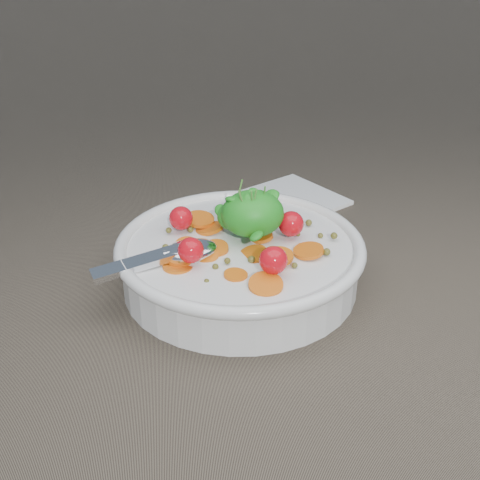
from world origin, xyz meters
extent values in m
plane|color=#685B4A|center=(0.00, 0.00, 0.00)|extent=(6.00, 6.00, 0.00)
cylinder|color=white|center=(0.00, 0.01, 0.02)|extent=(0.25, 0.25, 0.05)
torus|color=white|center=(0.00, 0.01, 0.05)|extent=(0.26, 0.26, 0.01)
cylinder|color=white|center=(0.00, 0.01, 0.00)|extent=(0.12, 0.12, 0.01)
cylinder|color=brown|center=(0.00, 0.01, 0.02)|extent=(0.22, 0.22, 0.04)
cylinder|color=orange|center=(-0.04, 0.06, 0.05)|extent=(0.04, 0.04, 0.01)
cylinder|color=orange|center=(0.06, -0.01, 0.04)|extent=(0.03, 0.03, 0.01)
cylinder|color=orange|center=(-0.03, 0.00, 0.04)|extent=(0.03, 0.03, 0.01)
cylinder|color=orange|center=(-0.06, -0.02, 0.05)|extent=(0.04, 0.04, 0.01)
cylinder|color=orange|center=(0.03, -0.03, 0.05)|extent=(0.04, 0.04, 0.01)
cylinder|color=orange|center=(-0.01, -0.05, 0.05)|extent=(0.03, 0.03, 0.01)
cylinder|color=orange|center=(-0.07, -0.03, 0.05)|extent=(0.04, 0.04, 0.01)
cylinder|color=orange|center=(-0.07, 0.00, 0.05)|extent=(0.03, 0.03, 0.01)
cylinder|color=orange|center=(0.01, -0.01, 0.05)|extent=(0.04, 0.04, 0.02)
cylinder|color=orange|center=(-0.05, 0.02, 0.04)|extent=(0.04, 0.04, 0.01)
cylinder|color=orange|center=(-0.03, 0.05, 0.05)|extent=(0.04, 0.04, 0.01)
cylinder|color=orange|center=(0.07, -0.02, 0.05)|extent=(0.04, 0.04, 0.01)
cylinder|color=orange|center=(-0.03, 0.00, 0.05)|extent=(0.04, 0.04, 0.01)
cylinder|color=orange|center=(0.00, 0.08, 0.04)|extent=(0.04, 0.04, 0.02)
cylinder|color=orange|center=(-0.04, -0.01, 0.05)|extent=(0.03, 0.03, 0.01)
cylinder|color=orange|center=(0.02, 0.02, 0.05)|extent=(0.03, 0.03, 0.01)
cylinder|color=orange|center=(0.06, 0.06, 0.05)|extent=(0.04, 0.04, 0.01)
cylinder|color=orange|center=(-0.03, 0.00, 0.04)|extent=(0.04, 0.04, 0.01)
cylinder|color=orange|center=(0.01, -0.07, 0.05)|extent=(0.04, 0.04, 0.01)
cylinder|color=orange|center=(0.02, 0.08, 0.04)|extent=(0.03, 0.03, 0.01)
sphere|color=brown|center=(-0.06, -0.02, 0.05)|extent=(0.01, 0.01, 0.01)
sphere|color=brown|center=(0.09, 0.01, 0.05)|extent=(0.01, 0.01, 0.01)
sphere|color=brown|center=(0.10, 0.01, 0.05)|extent=(0.01, 0.01, 0.01)
sphere|color=brown|center=(0.05, -0.04, 0.05)|extent=(0.01, 0.01, 0.01)
sphere|color=brown|center=(0.08, 0.04, 0.05)|extent=(0.01, 0.01, 0.01)
sphere|color=brown|center=(0.08, -0.02, 0.05)|extent=(0.01, 0.01, 0.01)
sphere|color=brown|center=(-0.04, -0.06, 0.05)|extent=(0.00, 0.00, 0.00)
sphere|color=brown|center=(0.03, 0.06, 0.05)|extent=(0.01, 0.01, 0.01)
sphere|color=brown|center=(-0.07, 0.04, 0.05)|extent=(0.01, 0.01, 0.01)
sphere|color=brown|center=(0.06, 0.00, 0.05)|extent=(0.01, 0.01, 0.01)
sphere|color=brown|center=(-0.05, 0.04, 0.05)|extent=(0.01, 0.01, 0.01)
sphere|color=brown|center=(0.06, 0.01, 0.05)|extent=(0.01, 0.01, 0.01)
sphere|color=brown|center=(-0.08, 0.00, 0.05)|extent=(0.01, 0.01, 0.01)
sphere|color=brown|center=(0.01, -0.03, 0.05)|extent=(0.01, 0.01, 0.01)
sphere|color=brown|center=(-0.10, -0.01, 0.05)|extent=(0.01, 0.01, 0.01)
sphere|color=brown|center=(0.02, 0.08, 0.05)|extent=(0.01, 0.01, 0.01)
sphere|color=brown|center=(-0.02, -0.03, 0.05)|extent=(0.01, 0.01, 0.01)
sphere|color=brown|center=(-0.03, -0.03, 0.05)|extent=(0.01, 0.01, 0.01)
sphere|color=brown|center=(0.00, 0.06, 0.05)|extent=(0.01, 0.01, 0.01)
sphere|color=red|center=(0.05, 0.02, 0.06)|extent=(0.03, 0.03, 0.03)
sphere|color=red|center=(0.02, 0.08, 0.06)|extent=(0.03, 0.03, 0.03)
sphere|color=red|center=(-0.06, 0.04, 0.06)|extent=(0.03, 0.03, 0.03)
sphere|color=red|center=(-0.05, -0.03, 0.06)|extent=(0.03, 0.03, 0.03)
sphere|color=red|center=(0.02, -0.06, 0.06)|extent=(0.03, 0.03, 0.03)
ellipsoid|color=green|center=(0.01, 0.02, 0.08)|extent=(0.07, 0.06, 0.05)
ellipsoid|color=green|center=(0.00, 0.03, 0.07)|extent=(0.04, 0.04, 0.03)
ellipsoid|color=green|center=(0.01, 0.03, 0.09)|extent=(0.02, 0.02, 0.02)
ellipsoid|color=green|center=(0.01, 0.02, 0.09)|extent=(0.02, 0.02, 0.02)
ellipsoid|color=green|center=(0.02, 0.06, 0.08)|extent=(0.02, 0.02, 0.02)
ellipsoid|color=green|center=(0.01, -0.02, 0.07)|extent=(0.02, 0.02, 0.01)
ellipsoid|color=green|center=(0.03, 0.03, 0.09)|extent=(0.03, 0.03, 0.02)
ellipsoid|color=green|center=(0.02, 0.03, 0.08)|extent=(0.02, 0.02, 0.02)
ellipsoid|color=green|center=(0.01, 0.02, 0.09)|extent=(0.02, 0.02, 0.02)
ellipsoid|color=green|center=(0.01, 0.02, 0.08)|extent=(0.03, 0.03, 0.02)
ellipsoid|color=green|center=(0.02, 0.03, 0.10)|extent=(0.02, 0.02, 0.01)
ellipsoid|color=green|center=(0.01, 0.02, 0.09)|extent=(0.02, 0.02, 0.01)
ellipsoid|color=green|center=(0.02, 0.02, 0.10)|extent=(0.02, 0.02, 0.02)
ellipsoid|color=green|center=(0.02, 0.01, 0.08)|extent=(0.02, 0.03, 0.01)
ellipsoid|color=green|center=(0.02, 0.02, 0.10)|extent=(0.02, 0.02, 0.02)
ellipsoid|color=green|center=(0.03, 0.01, 0.09)|extent=(0.03, 0.03, 0.01)
ellipsoid|color=green|center=(0.02, 0.03, 0.09)|extent=(0.02, 0.02, 0.02)
ellipsoid|color=green|center=(-0.01, 0.02, 0.09)|extent=(0.02, 0.02, 0.01)
ellipsoid|color=green|center=(0.03, 0.03, 0.09)|extent=(0.02, 0.02, 0.02)
ellipsoid|color=green|center=(0.02, 0.01, 0.10)|extent=(0.02, 0.02, 0.02)
ellipsoid|color=green|center=(0.01, 0.01, 0.10)|extent=(0.02, 0.02, 0.02)
ellipsoid|color=green|center=(0.01, 0.03, 0.08)|extent=(0.03, 0.03, 0.03)
ellipsoid|color=green|center=(0.00, 0.03, 0.08)|extent=(0.03, 0.03, 0.02)
ellipsoid|color=green|center=(-0.02, 0.04, 0.07)|extent=(0.02, 0.02, 0.02)
ellipsoid|color=green|center=(0.01, 0.02, 0.08)|extent=(0.03, 0.03, 0.02)
ellipsoid|color=green|center=(0.00, 0.03, 0.07)|extent=(0.03, 0.03, 0.02)
cylinder|color=#4C8C33|center=(0.01, 0.01, 0.09)|extent=(0.01, 0.01, 0.04)
cylinder|color=#4C8C33|center=(0.03, 0.02, 0.09)|extent=(0.00, 0.02, 0.04)
cylinder|color=#4C8C33|center=(0.00, 0.03, 0.09)|extent=(0.01, 0.01, 0.04)
cylinder|color=#4C8C33|center=(0.01, 0.01, 0.09)|extent=(0.01, 0.01, 0.04)
cylinder|color=#4C8C33|center=(0.00, 0.01, 0.09)|extent=(0.01, 0.00, 0.04)
cylinder|color=#4C8C33|center=(0.00, 0.01, 0.09)|extent=(0.00, 0.00, 0.04)
ellipsoid|color=silver|center=(-0.05, -0.01, 0.05)|extent=(0.07, 0.05, 0.02)
cube|color=silver|center=(-0.09, -0.02, 0.05)|extent=(0.11, 0.05, 0.02)
cylinder|color=silver|center=(-0.07, -0.01, 0.05)|extent=(0.02, 0.02, 0.01)
cube|color=white|center=(0.08, 0.21, 0.00)|extent=(0.18, 0.18, 0.01)
camera|label=1|loc=(-0.06, -0.53, 0.35)|focal=45.00mm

